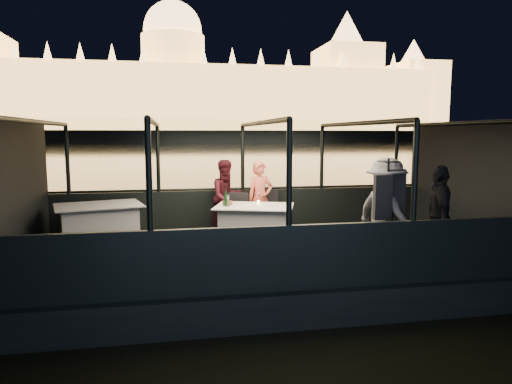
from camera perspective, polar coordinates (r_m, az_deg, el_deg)
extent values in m
plane|color=black|center=(87.84, -9.54, 5.39)|extent=(500.00, 500.00, 0.00)
cube|color=black|center=(8.35, 0.51, -10.95)|extent=(8.60, 4.40, 1.00)
cube|color=black|center=(8.22, 0.51, -7.77)|extent=(8.00, 4.00, 0.04)
cube|color=black|center=(10.05, -1.66, -2.27)|extent=(8.00, 0.08, 0.90)
cube|color=black|center=(6.21, 4.08, -8.24)|extent=(8.00, 0.08, 0.90)
cube|color=#423D33|center=(217.80, -10.16, 6.65)|extent=(400.00, 140.00, 6.00)
cube|color=silver|center=(8.69, -0.20, -4.20)|extent=(1.70, 1.44, 0.77)
cube|color=silver|center=(9.03, -18.96, -4.16)|extent=(1.76, 1.46, 0.81)
cube|color=black|center=(9.30, -2.04, -3.04)|extent=(0.54, 0.54, 0.90)
cube|color=black|center=(9.57, 1.81, -2.75)|extent=(0.49, 0.49, 0.89)
imported|color=#F26E58|center=(9.53, 0.52, -0.96)|extent=(0.63, 0.49, 1.55)
imported|color=#3D1119|center=(9.60, -3.66, -0.91)|extent=(0.91, 0.80, 1.58)
imported|color=silver|center=(7.55, 15.89, -2.63)|extent=(0.96, 1.27, 1.75)
imported|color=black|center=(7.70, 21.85, -2.68)|extent=(0.75, 1.05, 1.64)
cylinder|color=#13361A|center=(8.55, -3.77, -0.80)|extent=(0.07, 0.07, 0.30)
cylinder|color=brown|center=(8.71, -3.59, -1.38)|extent=(0.23, 0.23, 0.08)
cylinder|color=#F9A53E|center=(8.76, 0.30, -1.32)|extent=(0.06, 0.06, 0.08)
cylinder|color=white|center=(8.64, 1.98, -1.65)|extent=(0.28, 0.28, 0.01)
cylinder|color=white|center=(8.82, -3.27, -1.48)|extent=(0.25, 0.25, 0.01)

